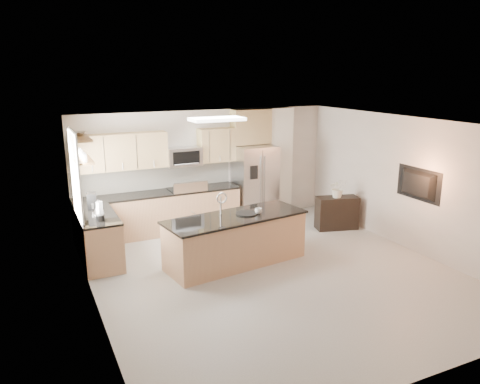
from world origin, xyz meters
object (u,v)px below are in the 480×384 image
flower_vase (338,183)px  cup (258,211)px  bowl (78,133)px  credenza (337,213)px  refrigerator (255,184)px  island (236,240)px  platter (246,213)px  kettle (99,207)px  range (187,209)px  microwave (184,156)px  blender (100,212)px  television (415,184)px  coffee_maker (92,202)px

flower_vase → cup: bearing=-161.0°
cup → bowl: (-2.86, 1.35, 1.42)m
credenza → bowl: 5.68m
refrigerator → island: (-1.48, -2.14, -0.43)m
credenza → platter: size_ratio=2.36×
refrigerator → flower_vase: (1.35, -1.37, 0.16)m
refrigerator → kettle: 3.81m
range → island: 2.20m
microwave → flower_vase: bearing=-27.1°
refrigerator → platter: (-1.25, -2.12, 0.03)m
blender → flower_vase: bearing=0.7°
range → island: (0.18, -2.19, -0.02)m
credenza → bowl: bowl is taller
microwave → kettle: microwave is taller
refrigerator → platter: 2.47m
microwave → blender: size_ratio=2.20×
cup → flower_vase: (2.40, 0.83, 0.09)m
credenza → flower_vase: flower_vase is taller
platter → cup: bearing=-19.4°
range → credenza: range is taller
range → flower_vase: 3.38m
range → flower_vase: size_ratio=1.78×
kettle → television: television is taller
range → cup: range is taller
range → kettle: 2.34m
refrigerator → kettle: size_ratio=6.86×
credenza → kettle: 5.12m
blender → kettle: bearing=83.7°
microwave → platter: microwave is taller
kettle → television: size_ratio=0.24×
blender → kettle: 0.46m
refrigerator → flower_vase: bearing=-45.4°
range → cup: (0.61, -2.24, 0.49)m
microwave → television: 4.79m
refrigerator → cup: 2.44m
refrigerator → bowl: bearing=-167.7°
range → coffee_maker: bearing=-161.6°
microwave → cup: microwave is taller
island → blender: bearing=154.6°
platter → kettle: 2.69m
blender → coffee_maker: 0.78m
cup → blender: (-2.69, 0.77, 0.11)m
cup → microwave: bearing=104.5°
range → refrigerator: 1.71m
microwave → flower_vase: microwave is taller
credenza → blender: size_ratio=2.65×
cup → flower_vase: 2.54m
coffee_maker → television: (5.61, -2.42, 0.28)m
bowl → flower_vase: bowl is taller
flower_vase → platter: bearing=-163.9°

